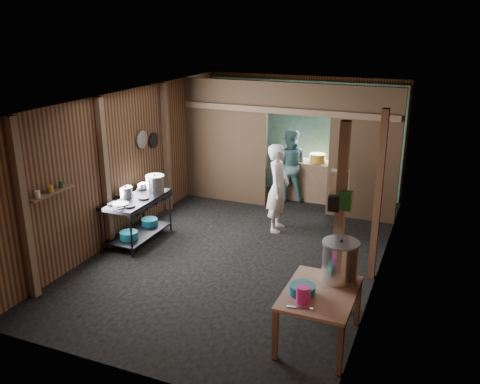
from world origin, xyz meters
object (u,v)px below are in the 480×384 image
at_px(gas_range, 137,219).
at_px(stock_pot, 340,262).
at_px(stove_pot_large, 155,185).
at_px(pink_bucket, 303,294).
at_px(cook, 278,188).
at_px(yellow_tub, 317,158).
at_px(prep_table, 319,316).

bearing_deg(gas_range, stock_pot, -19.07).
relative_size(gas_range, stove_pot_large, 4.10).
height_order(stock_pot, pink_bucket, stock_pot).
relative_size(stock_pot, cook, 0.33).
height_order(pink_bucket, yellow_tub, yellow_tub).
xyz_separation_m(gas_range, prep_table, (3.71, -1.71, -0.07)).
bearing_deg(pink_bucket, prep_table, 67.78).
height_order(gas_range, stock_pot, stock_pot).
relative_size(gas_range, cook, 0.84).
bearing_deg(yellow_tub, stove_pot_large, -126.47).
relative_size(stock_pot, yellow_tub, 1.61).
bearing_deg(cook, yellow_tub, -13.42).
distance_m(prep_table, pink_bucket, 0.55).
relative_size(stove_pot_large, cook, 0.21).
relative_size(stock_pot, pink_bucket, 2.69).
bearing_deg(stock_pot, cook, 121.98).
xyz_separation_m(stove_pot_large, pink_bucket, (3.41, -2.39, -0.18)).
bearing_deg(gas_range, cook, 33.98).
height_order(stove_pot_large, yellow_tub, stove_pot_large).
bearing_deg(stove_pot_large, gas_range, -114.26).
distance_m(gas_range, yellow_tub, 4.14).
relative_size(stove_pot_large, pink_bucket, 1.69).
height_order(gas_range, pink_bucket, pink_bucket).
bearing_deg(gas_range, prep_table, -24.75).
relative_size(stove_pot_large, yellow_tub, 1.02).
height_order(yellow_tub, cook, cook).
height_order(gas_range, yellow_tub, yellow_tub).
bearing_deg(stock_pot, yellow_tub, 107.55).
bearing_deg(gas_range, stove_pot_large, 65.74).
bearing_deg(pink_bucket, stove_pot_large, 144.96).
height_order(stock_pot, yellow_tub, stock_pot).
distance_m(prep_table, stock_pot, 0.71).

